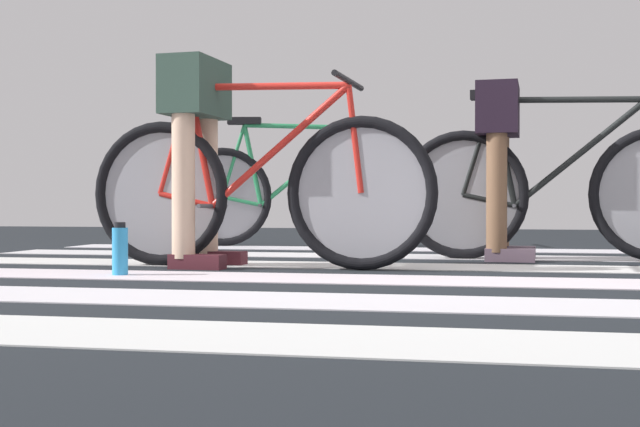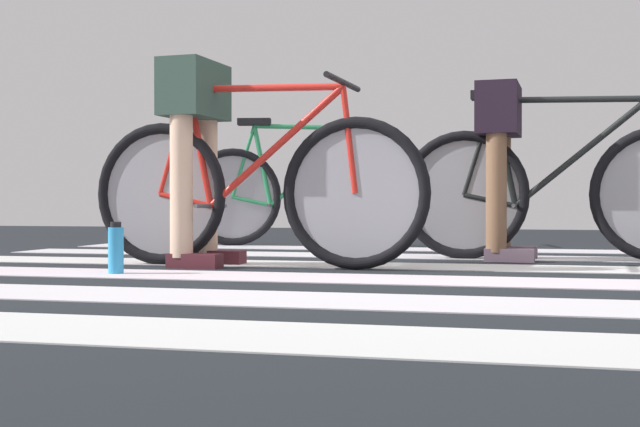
{
  "view_description": "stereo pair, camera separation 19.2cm",
  "coord_description": "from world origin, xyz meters",
  "px_view_note": "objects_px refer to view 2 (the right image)",
  "views": [
    {
      "loc": [
        0.33,
        -3.51,
        0.33
      ],
      "look_at": [
        -0.57,
        0.93,
        0.28
      ],
      "focal_mm": 47.55,
      "sensor_mm": 36.0,
      "label": 1
    },
    {
      "loc": [
        0.52,
        -3.51,
        0.33
      ],
      "look_at": [
        -0.57,
        0.93,
        0.28
      ],
      "focal_mm": 47.55,
      "sensor_mm": 36.0,
      "label": 2
    }
  ],
  "objects_px": {
    "bicycle_2_of_3": "(558,190)",
    "cyclist_2_of_3": "(500,146)",
    "bicycle_1_of_3": "(253,188)",
    "bicycle_3_of_3": "(301,193)",
    "water_bottle": "(116,249)",
    "cyclist_1_of_3": "(195,134)"
  },
  "relations": [
    {
      "from": "bicycle_2_of_3",
      "to": "cyclist_2_of_3",
      "type": "bearing_deg",
      "value": -180.0
    },
    {
      "from": "bicycle_1_of_3",
      "to": "bicycle_3_of_3",
      "type": "xyz_separation_m",
      "value": [
        -0.31,
        2.05,
        0.0
      ]
    },
    {
      "from": "cyclist_2_of_3",
      "to": "water_bottle",
      "type": "xyz_separation_m",
      "value": [
        -1.6,
        -1.37,
        -0.51
      ]
    },
    {
      "from": "bicycle_3_of_3",
      "to": "cyclist_2_of_3",
      "type": "bearing_deg",
      "value": -50.44
    },
    {
      "from": "bicycle_1_of_3",
      "to": "cyclist_1_of_3",
      "type": "height_order",
      "value": "cyclist_1_of_3"
    },
    {
      "from": "bicycle_1_of_3",
      "to": "cyclist_1_of_3",
      "type": "distance_m",
      "value": 0.41
    },
    {
      "from": "cyclist_1_of_3",
      "to": "bicycle_2_of_3",
      "type": "distance_m",
      "value": 1.95
    },
    {
      "from": "bicycle_2_of_3",
      "to": "bicycle_3_of_3",
      "type": "bearing_deg",
      "value": 148.41
    },
    {
      "from": "cyclist_1_of_3",
      "to": "water_bottle",
      "type": "height_order",
      "value": "cyclist_1_of_3"
    },
    {
      "from": "cyclist_1_of_3",
      "to": "bicycle_2_of_3",
      "type": "bearing_deg",
      "value": 28.55
    },
    {
      "from": "bicycle_1_of_3",
      "to": "bicycle_2_of_3",
      "type": "relative_size",
      "value": 1.0
    },
    {
      "from": "bicycle_2_of_3",
      "to": "bicycle_3_of_3",
      "type": "xyz_separation_m",
      "value": [
        -1.77,
        1.23,
        0.0
      ]
    },
    {
      "from": "bicycle_2_of_3",
      "to": "bicycle_3_of_3",
      "type": "relative_size",
      "value": 1.01
    },
    {
      "from": "cyclist_1_of_3",
      "to": "water_bottle",
      "type": "distance_m",
      "value": 0.79
    },
    {
      "from": "cyclist_2_of_3",
      "to": "water_bottle",
      "type": "bearing_deg",
      "value": -136.07
    },
    {
      "from": "cyclist_1_of_3",
      "to": "cyclist_2_of_3",
      "type": "distance_m",
      "value": 1.67
    },
    {
      "from": "bicycle_3_of_3",
      "to": "bicycle_1_of_3",
      "type": "bearing_deg",
      "value": -92.04
    },
    {
      "from": "bicycle_3_of_3",
      "to": "water_bottle",
      "type": "height_order",
      "value": "bicycle_3_of_3"
    },
    {
      "from": "cyclist_1_of_3",
      "to": "water_bottle",
      "type": "xyz_separation_m",
      "value": [
        -0.14,
        -0.56,
        -0.55
      ]
    },
    {
      "from": "bicycle_2_of_3",
      "to": "cyclist_2_of_3",
      "type": "relative_size",
      "value": 1.8
    },
    {
      "from": "cyclist_1_of_3",
      "to": "bicycle_3_of_3",
      "type": "bearing_deg",
      "value": 94.24
    },
    {
      "from": "bicycle_1_of_3",
      "to": "cyclist_2_of_3",
      "type": "xyz_separation_m",
      "value": [
        1.14,
        0.84,
        0.24
      ]
    }
  ]
}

